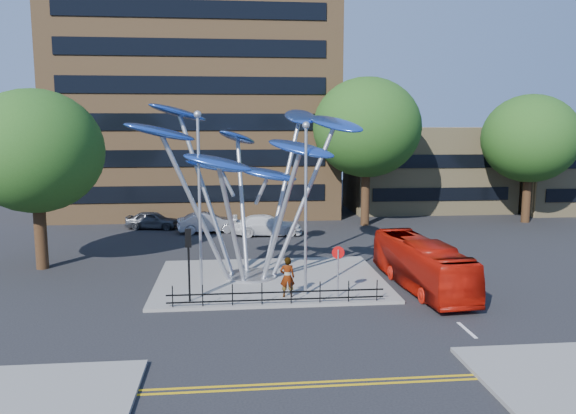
{
  "coord_description": "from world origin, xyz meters",
  "views": [
    {
      "loc": [
        -2.97,
        -23.05,
        8.34
      ],
      "look_at": [
        -0.24,
        4.0,
        4.3
      ],
      "focal_mm": 35.0,
      "sensor_mm": 36.0,
      "label": 1
    }
  ],
  "objects": [
    {
      "name": "traffic_light_island",
      "position": [
        -5.0,
        2.5,
        2.61
      ],
      "size": [
        0.28,
        0.18,
        3.42
      ],
      "color": "black",
      "rests_on": "traffic_island"
    },
    {
      "name": "tree_left",
      "position": [
        -14.0,
        10.0,
        6.79
      ],
      "size": [
        7.6,
        7.6,
        10.32
      ],
      "color": "black",
      "rests_on": "ground"
    },
    {
      "name": "tree_right",
      "position": [
        8.0,
        22.0,
        8.04
      ],
      "size": [
        8.8,
        8.8,
        12.11
      ],
      "color": "black",
      "rests_on": "ground"
    },
    {
      "name": "pedestrian_railing_front",
      "position": [
        -1.0,
        1.7,
        0.55
      ],
      "size": [
        10.0,
        0.06,
        1.0
      ],
      "color": "black",
      "rests_on": "traffic_island"
    },
    {
      "name": "pedestrian",
      "position": [
        -0.4,
        2.72,
        1.12
      ],
      "size": [
        0.74,
        0.52,
        1.95
      ],
      "primitive_type": "imported",
      "rotation": [
        0.0,
        0.0,
        3.07
      ],
      "color": "gray",
      "rests_on": "traffic_island"
    },
    {
      "name": "parked_car_mid",
      "position": [
        -4.83,
        20.04,
        0.78
      ],
      "size": [
        4.9,
        2.32,
        1.55
      ],
      "primitive_type": "imported",
      "rotation": [
        0.0,
        0.0,
        1.72
      ],
      "color": "#A6A7AD",
      "rests_on": "ground"
    },
    {
      "name": "low_building_far",
      "position": [
        30.0,
        28.0,
        3.5
      ],
      "size": [
        12.0,
        8.0,
        7.0
      ],
      "primitive_type": "cube",
      "color": "#9D8A5C",
      "rests_on": "ground"
    },
    {
      "name": "red_bus",
      "position": [
        6.6,
        3.95,
        1.25
      ],
      "size": [
        2.77,
        9.12,
        2.5
      ],
      "primitive_type": "imported",
      "rotation": [
        0.0,
        0.0,
        0.07
      ],
      "color": "#AC1307",
      "rests_on": "ground"
    },
    {
      "name": "brick_tower",
      "position": [
        -6.0,
        32.0,
        15.0
      ],
      "size": [
        25.0,
        15.0,
        30.0
      ],
      "primitive_type": "cube",
      "color": "brown",
      "rests_on": "ground"
    },
    {
      "name": "street_lamp_right",
      "position": [
        0.5,
        3.0,
        5.09
      ],
      "size": [
        0.36,
        0.36,
        8.3
      ],
      "color": "#9EA0A5",
      "rests_on": "traffic_island"
    },
    {
      "name": "no_entry_sign_island",
      "position": [
        2.0,
        2.52,
        1.82
      ],
      "size": [
        0.6,
        0.1,
        2.45
      ],
      "color": "#9EA0A5",
      "rests_on": "traffic_island"
    },
    {
      "name": "leaf_sculpture",
      "position": [
        -2.07,
        6.68,
        6.87
      ],
      "size": [
        12.72,
        9.54,
        9.51
      ],
      "color": "#9EA0A5",
      "rests_on": "traffic_island"
    },
    {
      "name": "street_lamp_left",
      "position": [
        -4.5,
        3.5,
        5.36
      ],
      "size": [
        0.36,
        0.36,
        8.8
      ],
      "color": "#9EA0A5",
      "rests_on": "traffic_island"
    },
    {
      "name": "double_yellow_near",
      "position": [
        0.0,
        -6.0,
        0.01
      ],
      "size": [
        40.0,
        0.12,
        0.01
      ],
      "primitive_type": "cube",
      "color": "gold",
      "rests_on": "ground"
    },
    {
      "name": "double_yellow_far",
      "position": [
        0.0,
        -6.3,
        0.01
      ],
      "size": [
        40.0,
        0.12,
        0.01
      ],
      "primitive_type": "cube",
      "color": "gold",
      "rests_on": "ground"
    },
    {
      "name": "low_building_near",
      "position": [
        16.0,
        30.0,
        4.0
      ],
      "size": [
        15.0,
        8.0,
        8.0
      ],
      "primitive_type": "cube",
      "color": "#9D8A5C",
      "rests_on": "ground"
    },
    {
      "name": "traffic_island",
      "position": [
        -1.0,
        6.0,
        0.07
      ],
      "size": [
        12.0,
        9.0,
        0.15
      ],
      "primitive_type": "cube",
      "color": "slate",
      "rests_on": "ground"
    },
    {
      "name": "ground",
      "position": [
        0.0,
        0.0,
        0.0
      ],
      "size": [
        120.0,
        120.0,
        0.0
      ],
      "primitive_type": "plane",
      "color": "black",
      "rests_on": "ground"
    },
    {
      "name": "tree_far",
      "position": [
        22.0,
        22.0,
        7.11
      ],
      "size": [
        8.0,
        8.0,
        10.81
      ],
      "color": "black",
      "rests_on": "ground"
    },
    {
      "name": "parked_car_right",
      "position": [
        -0.33,
        18.57,
        0.76
      ],
      "size": [
        5.26,
        2.16,
        1.52
      ],
      "primitive_type": "imported",
      "rotation": [
        0.0,
        0.0,
        1.56
      ],
      "color": "silver",
      "rests_on": "ground"
    },
    {
      "name": "parked_car_left",
      "position": [
        -9.33,
        22.07,
        0.72
      ],
      "size": [
        4.42,
        2.36,
        1.43
      ],
      "primitive_type": "imported",
      "rotation": [
        0.0,
        0.0,
        1.4
      ],
      "color": "#3F4147",
      "rests_on": "ground"
    }
  ]
}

